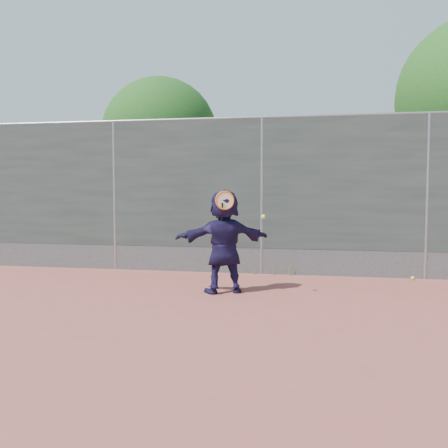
# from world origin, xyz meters

# --- Properties ---
(ground) EXTENTS (80.00, 80.00, 0.00)m
(ground) POSITION_xyz_m (0.00, 0.00, 0.00)
(ground) COLOR #9E4C42
(ground) RESTS_ON ground
(player) EXTENTS (1.58, 1.05, 1.63)m
(player) POSITION_xyz_m (-0.39, 1.64, 0.82)
(player) COLOR #1B163D
(player) RESTS_ON ground
(ball_ground) EXTENTS (0.07, 0.07, 0.07)m
(ball_ground) POSITION_xyz_m (2.76, 3.35, 0.03)
(ball_ground) COLOR #C6F135
(ball_ground) RESTS_ON ground
(fence) EXTENTS (20.00, 0.06, 3.03)m
(fence) POSITION_xyz_m (-0.00, 3.50, 1.58)
(fence) COLOR #38423D
(fence) RESTS_ON ground
(swing_action) EXTENTS (0.77, 0.15, 0.51)m
(swing_action) POSITION_xyz_m (-0.28, 1.44, 1.42)
(swing_action) COLOR orange
(swing_action) RESTS_ON ground
(tree_left) EXTENTS (3.15, 3.00, 4.53)m
(tree_left) POSITION_xyz_m (-2.85, 6.55, 2.94)
(tree_left) COLOR #382314
(tree_left) RESTS_ON ground
(weed_clump) EXTENTS (0.68, 0.07, 0.30)m
(weed_clump) POSITION_xyz_m (0.29, 3.38, 0.13)
(weed_clump) COLOR #387226
(weed_clump) RESTS_ON ground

